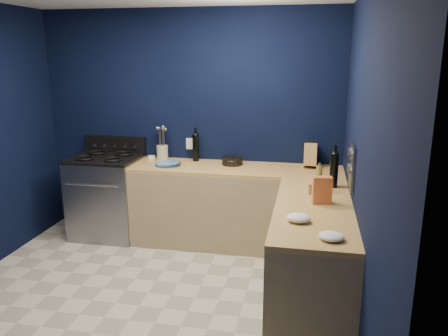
% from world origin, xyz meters
% --- Properties ---
extents(floor, '(3.50, 3.50, 0.02)m').
position_xyz_m(floor, '(0.00, 0.00, -0.01)').
color(floor, '#B5AF9D').
rests_on(floor, ground).
extents(wall_back, '(3.50, 0.02, 2.60)m').
position_xyz_m(wall_back, '(0.00, 1.76, 1.30)').
color(wall_back, black).
rests_on(wall_back, ground).
extents(wall_right, '(0.02, 3.50, 2.60)m').
position_xyz_m(wall_right, '(1.76, 0.00, 1.30)').
color(wall_right, black).
rests_on(wall_right, ground).
extents(cab_back, '(2.30, 0.63, 0.86)m').
position_xyz_m(cab_back, '(0.60, 1.44, 0.43)').
color(cab_back, '#9E8760').
rests_on(cab_back, floor).
extents(top_back, '(2.30, 0.63, 0.04)m').
position_xyz_m(top_back, '(0.60, 1.44, 0.88)').
color(top_back, olive).
rests_on(top_back, cab_back).
extents(cab_right, '(0.63, 1.67, 0.86)m').
position_xyz_m(cab_right, '(1.44, 0.29, 0.43)').
color(cab_right, '#9E8760').
rests_on(cab_right, floor).
extents(top_right, '(0.63, 1.67, 0.04)m').
position_xyz_m(top_right, '(1.44, 0.29, 0.88)').
color(top_right, olive).
rests_on(top_right, cab_right).
extents(gas_range, '(0.76, 0.66, 0.92)m').
position_xyz_m(gas_range, '(-0.93, 1.42, 0.46)').
color(gas_range, gray).
rests_on(gas_range, floor).
extents(oven_door, '(0.59, 0.02, 0.42)m').
position_xyz_m(oven_door, '(-0.93, 1.10, 0.45)').
color(oven_door, black).
rests_on(oven_door, gas_range).
extents(cooktop, '(0.76, 0.66, 0.03)m').
position_xyz_m(cooktop, '(-0.93, 1.42, 0.94)').
color(cooktop, black).
rests_on(cooktop, gas_range).
extents(backguard, '(0.76, 0.06, 0.20)m').
position_xyz_m(backguard, '(-0.93, 1.72, 1.04)').
color(backguard, black).
rests_on(backguard, gas_range).
extents(spice_panel, '(0.02, 0.28, 0.38)m').
position_xyz_m(spice_panel, '(1.74, 0.55, 1.18)').
color(spice_panel, gray).
rests_on(spice_panel, wall_right).
extents(wall_outlet, '(0.09, 0.02, 0.13)m').
position_xyz_m(wall_outlet, '(0.00, 1.74, 1.08)').
color(wall_outlet, white).
rests_on(wall_outlet, wall_back).
extents(plate_stack, '(0.28, 0.28, 0.03)m').
position_xyz_m(plate_stack, '(-0.16, 1.37, 0.92)').
color(plate_stack, '#3C669F').
rests_on(plate_stack, top_back).
extents(ramekin, '(0.11, 0.11, 0.03)m').
position_xyz_m(ramekin, '(-0.45, 1.65, 0.92)').
color(ramekin, white).
rests_on(ramekin, top_back).
extents(utensil_crock, '(0.16, 0.16, 0.16)m').
position_xyz_m(utensil_crock, '(-0.31, 1.64, 0.98)').
color(utensil_crock, beige).
rests_on(utensil_crock, top_back).
extents(wine_bottle_back, '(0.10, 0.10, 0.31)m').
position_xyz_m(wine_bottle_back, '(0.09, 1.64, 1.05)').
color(wine_bottle_back, black).
rests_on(wine_bottle_back, top_back).
extents(lemon_basket, '(0.25, 0.25, 0.09)m').
position_xyz_m(lemon_basket, '(0.54, 1.55, 0.94)').
color(lemon_basket, black).
rests_on(lemon_basket, top_back).
extents(knife_block, '(0.14, 0.29, 0.30)m').
position_xyz_m(knife_block, '(1.39, 1.64, 1.02)').
color(knife_block, olive).
rests_on(knife_block, top_back).
extents(wine_bottle_right, '(0.09, 0.09, 0.32)m').
position_xyz_m(wine_bottle_right, '(1.61, 0.88, 1.06)').
color(wine_bottle_right, black).
rests_on(wine_bottle_right, top_right).
extents(oil_bottle, '(0.07, 0.07, 0.23)m').
position_xyz_m(oil_bottle, '(1.47, 0.72, 1.02)').
color(oil_bottle, olive).
rests_on(oil_bottle, top_right).
extents(spice_jar_near, '(0.05, 0.05, 0.09)m').
position_xyz_m(spice_jar_near, '(1.40, 0.62, 0.95)').
color(spice_jar_near, olive).
rests_on(spice_jar_near, top_right).
extents(spice_jar_far, '(0.06, 0.06, 0.10)m').
position_xyz_m(spice_jar_far, '(1.48, 0.41, 0.95)').
color(spice_jar_far, olive).
rests_on(spice_jar_far, top_right).
extents(crouton_bag, '(0.17, 0.10, 0.23)m').
position_xyz_m(crouton_bag, '(1.49, 0.38, 1.01)').
color(crouton_bag, '#AC1830').
rests_on(crouton_bag, top_right).
extents(towel_front, '(0.20, 0.17, 0.06)m').
position_xyz_m(towel_front, '(1.32, -0.08, 0.93)').
color(towel_front, white).
rests_on(towel_front, top_right).
extents(towel_end, '(0.20, 0.18, 0.05)m').
position_xyz_m(towel_end, '(1.55, -0.37, 0.93)').
color(towel_end, white).
rests_on(towel_end, top_right).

